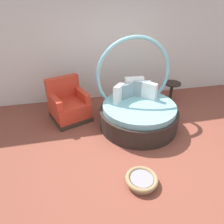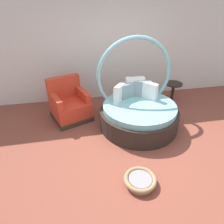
# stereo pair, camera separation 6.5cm
# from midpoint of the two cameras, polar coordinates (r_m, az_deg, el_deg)

# --- Properties ---
(ground_plane) EXTENTS (8.00, 8.00, 0.02)m
(ground_plane) POSITION_cam_midpoint_polar(r_m,az_deg,el_deg) (3.86, 8.75, -11.58)
(ground_plane) COLOR brown
(back_wall) EXTENTS (8.00, 0.12, 2.91)m
(back_wall) POSITION_cam_midpoint_polar(r_m,az_deg,el_deg) (5.43, 0.83, 18.94)
(back_wall) COLOR silver
(back_wall) RESTS_ON ground_plane
(round_daybed) EXTENTS (1.69, 1.69, 1.86)m
(round_daybed) POSITION_cam_midpoint_polar(r_m,az_deg,el_deg) (4.41, 7.85, 0.73)
(round_daybed) COLOR #2D231E
(round_daybed) RESTS_ON ground_plane
(red_armchair) EXTENTS (1.03, 1.03, 0.94)m
(red_armchair) POSITION_cam_midpoint_polar(r_m,az_deg,el_deg) (4.74, -11.63, 1.98)
(red_armchair) COLOR #38281E
(red_armchair) RESTS_ON ground_plane
(pet_basket) EXTENTS (0.51, 0.51, 0.13)m
(pet_basket) POSITION_cam_midpoint_polar(r_m,az_deg,el_deg) (3.30, 8.60, -18.67)
(pet_basket) COLOR #9E7F56
(pet_basket) RESTS_ON ground_plane
(side_table) EXTENTS (0.44, 0.44, 0.52)m
(side_table) POSITION_cam_midpoint_polar(r_m,az_deg,el_deg) (5.62, 17.42, 6.96)
(side_table) COLOR #2D231E
(side_table) RESTS_ON ground_plane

